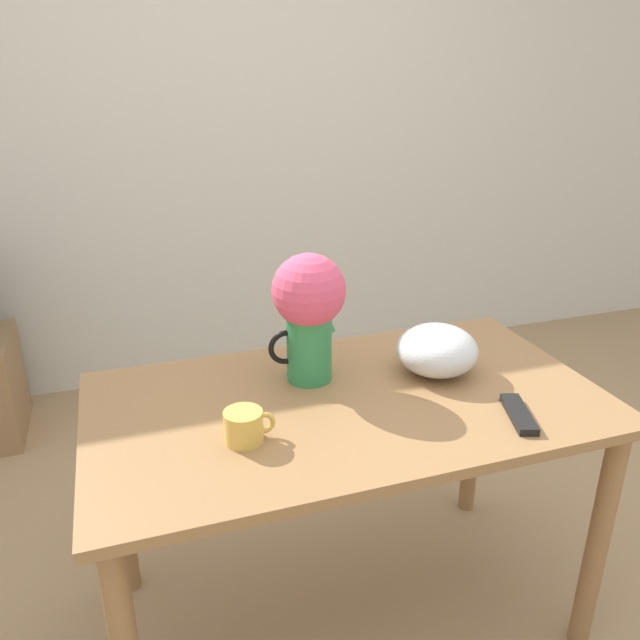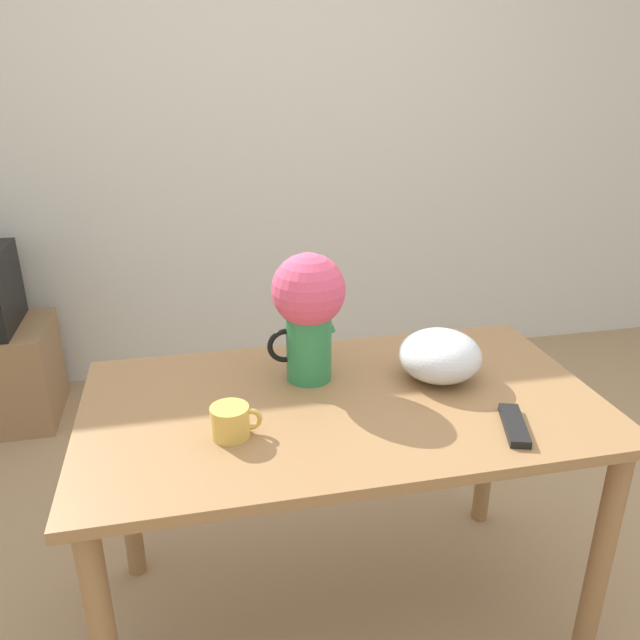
# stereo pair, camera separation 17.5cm
# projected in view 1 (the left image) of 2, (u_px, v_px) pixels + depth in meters

# --- Properties ---
(ground_plane) EXTENTS (12.00, 12.00, 0.00)m
(ground_plane) POSITION_uv_depth(u_px,v_px,m) (376.00, 610.00, 2.00)
(ground_plane) COLOR #9E7F5B
(wall_back) EXTENTS (8.00, 0.05, 2.60)m
(wall_back) POSITION_uv_depth(u_px,v_px,m) (237.00, 133.00, 3.17)
(wall_back) COLOR silver
(wall_back) RESTS_ON ground_plane
(table) EXTENTS (1.40, 0.77, 0.78)m
(table) POSITION_uv_depth(u_px,v_px,m) (347.00, 433.00, 1.74)
(table) COLOR olive
(table) RESTS_ON ground_plane
(flower_vase) EXTENTS (0.22, 0.21, 0.37)m
(flower_vase) POSITION_uv_depth(u_px,v_px,m) (309.00, 306.00, 1.72)
(flower_vase) COLOR #2D844C
(flower_vase) RESTS_ON table
(coffee_mug) EXTENTS (0.13, 0.10, 0.08)m
(coffee_mug) POSITION_uv_depth(u_px,v_px,m) (245.00, 426.00, 1.49)
(coffee_mug) COLOR gold
(coffee_mug) RESTS_ON table
(white_bowl) EXTENTS (0.24, 0.24, 0.14)m
(white_bowl) POSITION_uv_depth(u_px,v_px,m) (437.00, 350.00, 1.82)
(white_bowl) COLOR silver
(white_bowl) RESTS_ON table
(remote_control) EXTENTS (0.10, 0.19, 0.02)m
(remote_control) POSITION_uv_depth(u_px,v_px,m) (519.00, 414.00, 1.60)
(remote_control) COLOR black
(remote_control) RESTS_ON table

